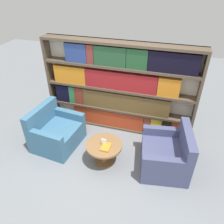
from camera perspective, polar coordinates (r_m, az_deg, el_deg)
name	(u,v)px	position (r m, az deg, el deg)	size (l,w,h in m)	color
ground_plane	(96,173)	(4.08, -4.12, -15.57)	(14.00, 14.00, 0.00)	slate
bookshelf	(120,89)	(4.58, 2.08, 5.99)	(3.17, 0.30, 1.95)	silver
armchair_left	(56,133)	(4.59, -14.44, -5.21)	(0.89, 1.00, 0.83)	#386684
armchair_right	(167,155)	(4.09, 14.06, -10.85)	(0.94, 1.04, 0.83)	#42476B
coffee_table	(104,150)	(4.03, -2.09, -9.81)	(0.66, 0.66, 0.44)	brown
table_sign	(104,142)	(3.91, -2.15, -7.94)	(0.09, 0.06, 0.13)	black
stray_book	(106,147)	(3.87, -1.57, -9.15)	(0.15, 0.23, 0.04)	orange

